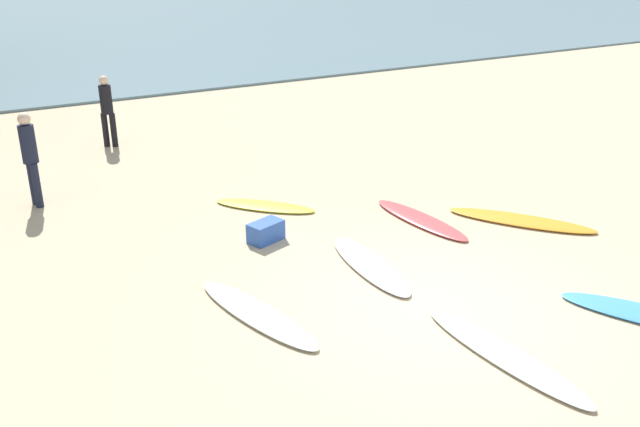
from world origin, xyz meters
name	(u,v)px	position (x,y,z in m)	size (l,w,h in m)	color
ground_plane	(432,306)	(0.00, 0.00, 0.00)	(120.00, 120.00, 0.00)	#C6B28E
ocean_water	(38,25)	(0.00, 34.45, 0.04)	(120.00, 40.00, 0.08)	slate
surfboard_0	(265,206)	(-0.46, 4.42, 0.03)	(0.52, 1.94, 0.07)	yellow
surfboard_1	(257,314)	(-2.20, 0.93, 0.04)	(0.51, 2.39, 0.08)	silver
surfboard_2	(421,219)	(1.67, 2.47, 0.04)	(0.51, 2.25, 0.08)	#E25052
surfboard_4	(370,265)	(-0.10, 1.40, 0.04)	(0.56, 2.21, 0.08)	silver
surfboard_5	(521,220)	(3.20, 1.57, 0.04)	(0.58, 2.55, 0.08)	orange
surfboard_6	(504,355)	(0.00, -1.41, 0.04)	(0.48, 2.54, 0.08)	white
beachgoer_mid	(30,155)	(-4.13, 6.60, 1.00)	(0.33, 0.34, 1.77)	#191E33
beachgoer_far	(107,108)	(-2.00, 9.78, 0.94)	(0.39, 0.39, 1.69)	black
beach_cooler	(266,232)	(-1.07, 3.06, 0.17)	(0.58, 0.34, 0.34)	#2D56B2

